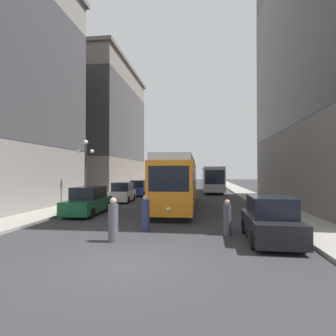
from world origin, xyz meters
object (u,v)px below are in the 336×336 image
object	(u,v)px
transit_bus	(212,178)
pedestrian_crossing_near	(145,214)
streetcar	(179,181)
parked_car_right_far	(270,220)
pedestrian_on_sidewalk	(113,221)
parked_car_left_near	(139,188)
parked_car_left_mid	(122,193)
lamp_post_left_near	(86,162)
parked_car_left_far	(88,201)
pedestrian_crossing_far	(227,218)

from	to	relation	value
transit_bus	pedestrian_crossing_near	world-z (taller)	transit_bus
streetcar	parked_car_right_far	bearing A→B (deg)	-66.59
parked_car_right_far	pedestrian_on_sidewalk	xyz separation A→B (m)	(-6.28, -0.90, -0.02)
parked_car_left_near	pedestrian_crossing_near	world-z (taller)	parked_car_left_near
parked_car_left_mid	parked_car_right_far	xyz separation A→B (m)	(10.27, -13.60, -0.00)
parked_car_right_far	pedestrian_on_sidewalk	bearing A→B (deg)	9.35
transit_bus	parked_car_left_mid	world-z (taller)	transit_bus
parked_car_left_near	lamp_post_left_near	size ratio (longest dim) A/B	0.86
transit_bus	streetcar	bearing A→B (deg)	-101.76
parked_car_right_far	parked_car_left_far	world-z (taller)	same
transit_bus	lamp_post_left_near	xyz separation A→B (m)	(-10.72, -17.66, 1.68)
parked_car_left_mid	pedestrian_crossing_near	world-z (taller)	parked_car_left_mid
pedestrian_crossing_near	pedestrian_crossing_far	xyz separation A→B (m)	(3.83, -0.53, -0.06)
parked_car_right_far	pedestrian_crossing_far	size ratio (longest dim) A/B	2.74
transit_bus	parked_car_left_near	size ratio (longest dim) A/B	2.64
pedestrian_crossing_near	pedestrian_crossing_far	bearing A→B (deg)	20.66
parked_car_left_mid	pedestrian_crossing_near	xyz separation A→B (m)	(4.82, -12.16, -0.05)
lamp_post_left_near	parked_car_left_far	bearing A→B (deg)	-63.29
transit_bus	parked_car_right_far	xyz separation A→B (m)	(1.45, -27.33, -1.10)
parked_car_left_mid	pedestrian_crossing_far	bearing A→B (deg)	-59.14
pedestrian_crossing_near	streetcar	bearing A→B (deg)	113.33
streetcar	parked_car_left_near	xyz separation A→B (m)	(-5.62, 9.98, -1.26)
streetcar	parked_car_right_far	xyz separation A→B (m)	(4.65, -10.32, -1.26)
parked_car_left_far	pedestrian_crossing_near	xyz separation A→B (m)	(4.82, -4.46, -0.05)
lamp_post_left_near	pedestrian_crossing_near	bearing A→B (deg)	-50.78
parked_car_left_far	pedestrian_crossing_far	xyz separation A→B (m)	(8.64, -4.98, -0.11)
streetcar	lamp_post_left_near	xyz separation A→B (m)	(-7.52, -0.65, 1.52)
parked_car_left_near	parked_car_right_far	xyz separation A→B (m)	(10.27, -20.29, -0.00)
parked_car_left_near	pedestrian_on_sidewalk	size ratio (longest dim) A/B	2.55
transit_bus	pedestrian_crossing_near	xyz separation A→B (m)	(-4.00, -25.89, -1.16)
pedestrian_on_sidewalk	streetcar	bearing A→B (deg)	-126.90
parked_car_left_near	pedestrian_crossing_near	size ratio (longest dim) A/B	2.67
parked_car_left_far	pedestrian_on_sidewalk	size ratio (longest dim) A/B	2.79
parked_car_left_mid	transit_bus	bearing A→B (deg)	53.86
streetcar	parked_car_right_far	size ratio (longest dim) A/B	3.37
parked_car_left_far	streetcar	bearing A→B (deg)	36.44
parked_car_right_far	parked_car_left_far	distance (m)	11.84
streetcar	lamp_post_left_near	world-z (taller)	lamp_post_left_near
pedestrian_crossing_far	lamp_post_left_near	bearing A→B (deg)	39.31
pedestrian_crossing_near	pedestrian_on_sidewalk	bearing A→B (deg)	-80.93
parked_car_left_near	pedestrian_crossing_near	xyz separation A→B (m)	(4.82, -18.86, -0.05)
streetcar	parked_car_left_near	world-z (taller)	streetcar
parked_car_right_far	pedestrian_crossing_near	bearing A→B (deg)	-13.57
pedestrian_crossing_near	pedestrian_crossing_far	distance (m)	3.86
transit_bus	pedestrian_on_sidewalk	distance (m)	28.66
transit_bus	parked_car_right_far	bearing A→B (deg)	-88.07
parked_car_left_mid	parked_car_left_far	distance (m)	7.71
streetcar	pedestrian_crossing_near	size ratio (longest dim) A/B	8.58
parked_car_left_mid	pedestrian_on_sidewalk	xyz separation A→B (m)	(3.99, -14.50, -0.02)
parked_car_left_far	lamp_post_left_near	distance (m)	5.06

